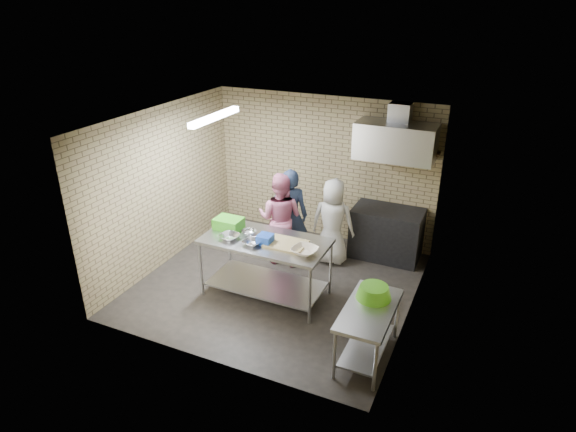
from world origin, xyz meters
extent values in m
plane|color=black|center=(0.00, 0.00, 0.00)|extent=(4.20, 4.20, 0.00)
plane|color=black|center=(0.00, 0.00, 2.70)|extent=(4.20, 4.20, 0.00)
cube|color=#97835E|center=(0.00, 2.00, 1.35)|extent=(4.20, 0.06, 2.70)
cube|color=#97835E|center=(0.00, -2.00, 1.35)|extent=(4.20, 0.06, 2.70)
cube|color=#97835E|center=(-2.10, 0.00, 1.35)|extent=(0.06, 4.00, 2.70)
cube|color=#97835E|center=(2.10, 0.00, 1.35)|extent=(0.06, 4.00, 2.70)
cube|color=#A8ABAF|center=(-0.04, -0.32, 0.47)|extent=(1.90, 0.95, 0.95)
cube|color=silver|center=(1.80, -1.10, 0.38)|extent=(0.60, 1.20, 0.75)
cube|color=black|center=(1.35, 1.65, 0.45)|extent=(1.20, 0.70, 0.90)
cube|color=silver|center=(1.35, 1.70, 2.10)|extent=(1.30, 0.60, 0.60)
cube|color=#A5A8AD|center=(1.35, 1.85, 2.55)|extent=(0.35, 0.30, 0.30)
cube|color=#3F2B19|center=(1.65, 1.89, 1.92)|extent=(0.80, 0.20, 0.04)
cube|color=white|center=(-1.00, 0.00, 2.64)|extent=(0.10, 1.25, 0.08)
cube|color=green|center=(-0.74, -0.20, 1.03)|extent=(0.42, 0.32, 0.17)
cube|color=#1743B1|center=(0.01, -0.42, 1.02)|extent=(0.21, 0.21, 0.14)
cube|color=tan|center=(0.31, -0.34, 0.96)|extent=(0.58, 0.44, 0.03)
imported|color=silver|center=(-0.54, -0.52, 0.99)|extent=(0.33, 0.33, 0.07)
imported|color=#B7BABE|center=(-0.34, -0.27, 0.98)|extent=(0.26, 0.26, 0.07)
imported|color=#B7B9BE|center=(-0.14, -0.54, 0.98)|extent=(0.31, 0.31, 0.07)
imported|color=beige|center=(0.66, -0.47, 0.99)|extent=(0.41, 0.41, 0.09)
cylinder|color=#B22619|center=(1.40, 1.89, 2.03)|extent=(0.07, 0.07, 0.18)
cylinder|color=green|center=(1.80, 1.89, 2.02)|extent=(0.06, 0.06, 0.15)
imported|color=black|center=(-0.17, 0.88, 0.83)|extent=(0.69, 0.55, 1.67)
imported|color=#CA6B90|center=(-0.29, 0.73, 0.81)|extent=(0.84, 0.69, 1.63)
imported|color=silver|center=(0.53, 1.09, 0.76)|extent=(0.79, 0.56, 1.52)
camera|label=1|loc=(2.97, -6.14, 4.31)|focal=30.71mm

